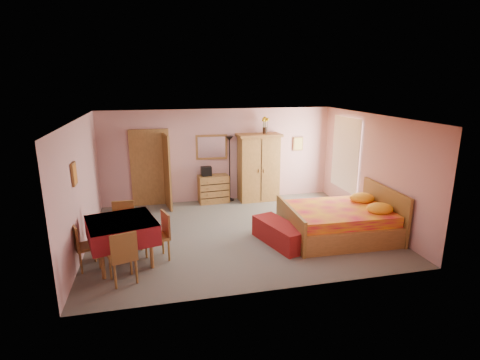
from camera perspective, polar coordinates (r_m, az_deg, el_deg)
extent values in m
plane|color=#615E55|center=(8.61, -0.20, -7.96)|extent=(6.50, 6.50, 0.00)
plane|color=brown|center=(7.96, -0.22, 9.53)|extent=(6.50, 6.50, 0.00)
cube|color=tan|center=(10.58, -3.21, 3.76)|extent=(6.50, 0.10, 2.60)
cube|color=tan|center=(5.89, 5.20, -5.53)|extent=(6.50, 0.10, 2.60)
cube|color=tan|center=(8.14, -23.13, -0.88)|extent=(0.10, 5.00, 2.60)
cube|color=tan|center=(9.44, 19.42, 1.53)|extent=(0.10, 5.00, 2.60)
cube|color=#9E6B35|center=(10.47, -13.47, 1.70)|extent=(1.06, 0.12, 2.15)
cube|color=white|center=(10.39, 15.83, 3.85)|extent=(0.08, 1.40, 1.95)
cube|color=orange|center=(7.47, -23.97, 0.85)|extent=(0.04, 0.32, 0.42)
cube|color=#D8BF59|center=(11.14, 8.84, 5.48)|extent=(0.30, 0.04, 0.40)
cube|color=olive|center=(10.55, -4.06, -1.36)|extent=(0.86, 0.48, 0.79)
cube|color=silver|center=(10.49, -4.36, 5.03)|extent=(0.88, 0.10, 0.70)
cube|color=black|center=(10.39, -5.16, 1.34)|extent=(0.29, 0.22, 0.26)
cube|color=black|center=(10.56, -1.59, 1.70)|extent=(0.26, 0.26, 1.86)
cube|color=#A97839|center=(10.62, 2.84, 1.92)|extent=(1.25, 0.68, 1.92)
cube|color=gold|center=(10.51, 3.84, 8.34)|extent=(0.19, 0.19, 0.46)
cube|color=red|center=(8.50, 14.76, -4.91)|extent=(2.38, 1.90, 1.07)
cube|color=maroon|center=(8.00, 6.03, -8.11)|extent=(0.89, 1.47, 0.46)
cube|color=maroon|center=(7.41, -17.42, -9.00)|extent=(1.43, 1.43, 0.86)
cube|color=olive|center=(6.76, -17.52, -10.96)|extent=(0.55, 0.55, 0.96)
cube|color=#9A6334|center=(8.00, -17.27, -6.79)|extent=(0.44, 0.44, 0.97)
cube|color=#9C6935|center=(7.46, -22.32, -9.24)|extent=(0.52, 0.52, 0.87)
cube|color=#A67938|center=(7.38, -12.58, -8.47)|extent=(0.53, 0.53, 0.93)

